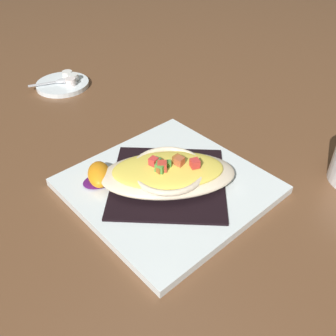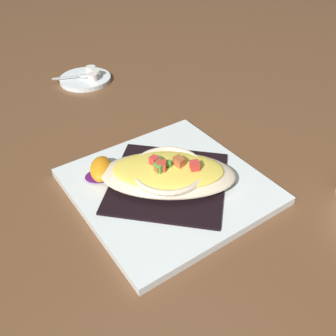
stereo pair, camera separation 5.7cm
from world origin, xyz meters
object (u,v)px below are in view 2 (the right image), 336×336
gratin_dish (168,172)px  creamer_cup_1 (96,73)px  creamer_cup_0 (93,77)px  square_plate (168,186)px  spoon (81,76)px  creamer_cup_2 (91,70)px  creamer_saucer (85,79)px  orange_garnish (101,170)px

gratin_dish → creamer_cup_1: size_ratio=9.62×
gratin_dish → creamer_cup_0: (-0.40, 0.11, -0.02)m
gratin_dish → creamer_cup_1: (-0.42, 0.13, -0.02)m
square_plate → spoon: bearing=167.9°
square_plate → creamer_cup_2: (-0.44, 0.12, 0.01)m
creamer_saucer → creamer_cup_2: (-0.01, 0.02, 0.01)m
orange_garnish → square_plate: bearing=40.3°
square_plate → spoon: size_ratio=3.13×
creamer_saucer → creamer_cup_1: size_ratio=5.10×
gratin_dish → creamer_cup_1: 0.44m
square_plate → gratin_dish: 0.03m
square_plate → creamer_cup_1: 0.44m
spoon → creamer_cup_1: (0.02, 0.03, 0.00)m
gratin_dish → orange_garnish: bearing=-139.7°
spoon → creamer_cup_0: (0.03, 0.01, 0.00)m
creamer_cup_0 → orange_garnish: bearing=-28.8°
creamer_saucer → creamer_cup_0: (0.03, 0.01, 0.01)m
orange_garnish → creamer_saucer: orange_garnish is taller
orange_garnish → creamer_cup_1: orange_garnish is taller
orange_garnish → spoon: bearing=155.1°
creamer_saucer → spoon: (-0.00, -0.01, 0.01)m
creamer_cup_0 → creamer_cup_1: (-0.01, 0.02, 0.00)m
spoon → orange_garnish: bearing=-24.9°
creamer_saucer → creamer_cup_0: creamer_cup_0 is taller
square_plate → creamer_cup_0: (-0.40, 0.11, 0.01)m
creamer_cup_0 → creamer_saucer: bearing=-167.2°
creamer_cup_0 → creamer_cup_2: (-0.04, 0.02, 0.00)m
orange_garnish → creamer_cup_2: bearing=151.6°
gratin_dish → creamer_saucer: bearing=166.9°
gratin_dish → square_plate: bearing=173.6°
square_plate → creamer_cup_2: 0.46m
orange_garnish → creamer_cup_0: bearing=151.2°
spoon → square_plate: bearing=-12.1°
square_plate → creamer_saucer: size_ratio=2.26×
creamer_cup_0 → creamer_cup_1: 0.02m
orange_garnish → creamer_cup_0: orange_garnish is taller
creamer_saucer → creamer_cup_1: bearing=64.4°
creamer_saucer → creamer_cup_1: creamer_cup_1 is taller
gratin_dish → creamer_cup_2: 0.46m
creamer_cup_0 → creamer_cup_2: bearing=154.4°
creamer_saucer → spoon: size_ratio=1.39×
gratin_dish → spoon: 0.44m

